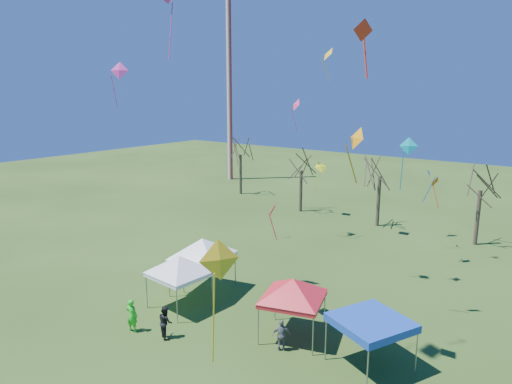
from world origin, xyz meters
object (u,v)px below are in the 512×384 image
radio_mast (229,89)px  person_green (132,315)px  tent_white_mid (179,259)px  person_grey (282,335)px  tree_2 (381,158)px  tree_0 (240,140)px  tent_white_west (202,242)px  tree_3 (483,170)px  tent_red (293,283)px  person_dark (166,322)px  tent_blue (371,323)px  tree_1 (302,155)px

radio_mast → person_green: (22.98, -35.29, -11.63)m
tent_white_mid → person_green: (-0.01, -3.39, -2.01)m
person_grey → tree_2: bearing=-114.3°
tree_0 → tent_white_mid: tree_0 is taller
radio_mast → tent_white_west: 38.38m
person_grey → person_green: size_ratio=0.90×
person_grey → tree_3: bearing=-135.5°
tree_2 → tent_red: 21.87m
tent_white_mid → person_dark: bearing=-56.9°
tree_2 → tent_red: tree_2 is taller
radio_mast → tree_2: radio_mast is taller
tree_3 → tent_white_west: (-11.45, -19.64, -2.90)m
tent_blue → person_green: (-10.98, -4.32, -1.27)m
radio_mast → tent_blue: radio_mast is taller
tree_2 → person_green: size_ratio=4.69×
tree_0 → tent_white_mid: (15.84, -25.29, -3.60)m
radio_mast → tent_white_mid: 40.48m
tent_white_west → person_green: size_ratio=2.50×
tree_1 → tent_white_mid: (5.76, -22.55, -2.91)m
person_dark → person_green: bearing=45.3°
radio_mast → person_grey: (30.09, -32.19, -11.72)m
tent_white_west → radio_mast: bearing=127.3°
radio_mast → tent_white_mid: (22.99, -31.90, -9.61)m
radio_mast → tent_white_west: bearing=-52.7°
tent_blue → person_grey: size_ratio=2.51×
tree_0 → tent_red: (22.67, -24.20, -3.60)m
tree_0 → tree_1: bearing=-15.2°
person_dark → person_grey: (5.30, 2.48, -0.05)m
radio_mast → tent_blue: 47.12m
tree_0 → tree_1: tree_0 is taller
tree_0 → person_dark: 33.62m
tree_2 → tent_blue: bearing=-68.7°
tent_white_west → person_dark: 6.01m
tree_2 → tree_3: bearing=-2.3°
tent_white_mid → person_dark: tent_white_mid is taller
tree_1 → tree_3: bearing=-2.1°
radio_mast → tree_1: size_ratio=3.31×
tree_3 → tree_2: bearing=177.7°
tree_0 → person_dark: bearing=-57.8°
tent_red → person_green: bearing=-146.8°
tent_red → person_green: (-6.85, -4.47, -2.02)m
person_green → tent_white_mid: bearing=-104.0°
tree_3 → person_grey: tree_3 is taller
person_grey → tree_0: bearing=-83.6°
person_green → tree_0: bearing=-75.0°
tree_0 → person_green: bearing=-61.1°
tree_0 → tent_red: size_ratio=2.17×
tree_1 → person_dark: (7.56, -25.32, -4.96)m
tent_blue → person_green: 11.87m
tent_white_mid → tree_2: bearing=83.2°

